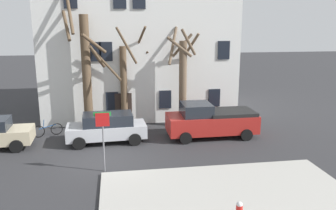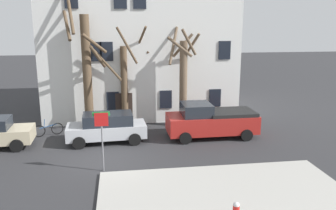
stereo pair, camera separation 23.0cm
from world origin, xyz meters
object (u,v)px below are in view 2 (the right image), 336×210
object	(u,v)px
tree_bare_near	(86,66)
tree_bare_far	(183,77)
car_silver_wagon	(107,127)
bicycle_leaning	(48,130)
tree_bare_mid	(125,79)
pickup_truck_red	(211,121)
street_sign_pole	(102,130)
building_main	(138,33)

from	to	relation	value
tree_bare_near	tree_bare_far	xyz separation A→B (m)	(5.99, -0.23, -0.77)
car_silver_wagon	bicycle_leaning	bearing A→B (deg)	155.03
tree_bare_far	bicycle_leaning	size ratio (longest dim) A/B	3.83
tree_bare_mid	car_silver_wagon	world-z (taller)	tree_bare_mid
tree_bare_mid	bicycle_leaning	size ratio (longest dim) A/B	3.86
tree_bare_near	pickup_truck_red	size ratio (longest dim) A/B	1.65
street_sign_pole	bicycle_leaning	distance (m)	6.77
bicycle_leaning	tree_bare_far	bearing A→B (deg)	6.05
street_sign_pole	car_silver_wagon	bearing A→B (deg)	88.93
tree_bare_near	bicycle_leaning	xyz separation A→B (m)	(-2.30, -1.11, -3.60)
building_main	bicycle_leaning	size ratio (longest dim) A/B	8.27
building_main	bicycle_leaning	distance (m)	9.95
tree_bare_near	street_sign_pole	xyz separation A→B (m)	(1.14, -6.73, -2.03)
tree_bare_far	street_sign_pole	bearing A→B (deg)	-126.80
tree_bare_mid	tree_bare_near	bearing A→B (deg)	-168.43
street_sign_pole	pickup_truck_red	bearing A→B (deg)	33.78
tree_bare_near	bicycle_leaning	world-z (taller)	tree_bare_near
bicycle_leaning	tree_bare_mid	bearing A→B (deg)	18.96
tree_bare_near	street_sign_pole	size ratio (longest dim) A/B	3.11
pickup_truck_red	street_sign_pole	size ratio (longest dim) A/B	1.88
tree_bare_near	bicycle_leaning	bearing A→B (deg)	-154.20
building_main	tree_bare_near	bearing A→B (deg)	-125.79
building_main	car_silver_wagon	xyz separation A→B (m)	(-2.30, -7.62, -4.93)
tree_bare_mid	bicycle_leaning	distance (m)	5.58
tree_bare_near	street_sign_pole	bearing A→B (deg)	-80.41
tree_bare_mid	tree_bare_far	distance (m)	3.75
tree_bare_near	pickup_truck_red	bearing A→B (deg)	-20.27
building_main	pickup_truck_red	xyz separation A→B (m)	(3.69, -7.54, -4.81)
tree_bare_near	tree_bare_mid	size ratio (longest dim) A/B	1.35
building_main	pickup_truck_red	size ratio (longest dim) A/B	2.62
pickup_truck_red	bicycle_leaning	distance (m)	9.65
tree_bare_near	car_silver_wagon	size ratio (longest dim) A/B	1.94
tree_bare_far	car_silver_wagon	size ratio (longest dim) A/B	1.42
tree_bare_mid	pickup_truck_red	world-z (taller)	tree_bare_mid
tree_bare_far	pickup_truck_red	xyz separation A→B (m)	(1.22, -2.43, -2.21)
tree_bare_mid	tree_bare_far	bearing A→B (deg)	-10.88
street_sign_pole	tree_bare_far	bearing A→B (deg)	53.20
tree_bare_near	tree_bare_mid	world-z (taller)	tree_bare_near
building_main	tree_bare_far	xyz separation A→B (m)	(2.48, -5.11, -2.59)
car_silver_wagon	street_sign_pole	distance (m)	4.12
tree_bare_far	building_main	bearing A→B (deg)	115.86
tree_bare_mid	tree_bare_far	xyz separation A→B (m)	(3.68, -0.71, 0.12)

